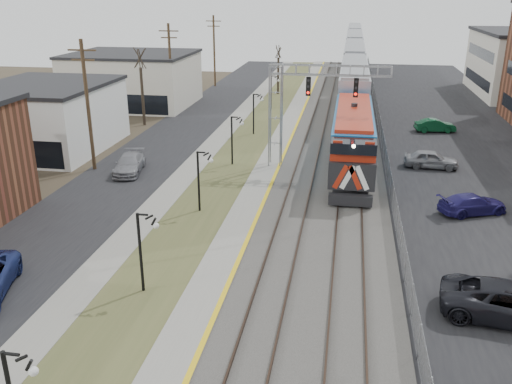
# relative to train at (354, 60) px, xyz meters

# --- Properties ---
(street_west) EXTENTS (7.00, 120.00, 0.04)m
(street_west) POSITION_rel_train_xyz_m (-17.00, -40.74, -2.92)
(street_west) COLOR black
(street_west) RESTS_ON ground
(sidewalk) EXTENTS (2.00, 120.00, 0.08)m
(sidewalk) POSITION_rel_train_xyz_m (-12.50, -40.74, -2.90)
(sidewalk) COLOR gray
(sidewalk) RESTS_ON ground
(grass_median) EXTENTS (4.00, 120.00, 0.06)m
(grass_median) POSITION_rel_train_xyz_m (-9.50, -40.74, -2.91)
(grass_median) COLOR #484F2A
(grass_median) RESTS_ON ground
(platform) EXTENTS (2.00, 120.00, 0.24)m
(platform) POSITION_rel_train_xyz_m (-6.50, -40.74, -2.82)
(platform) COLOR gray
(platform) RESTS_ON ground
(ballast_bed) EXTENTS (8.00, 120.00, 0.20)m
(ballast_bed) POSITION_rel_train_xyz_m (-1.50, -40.74, -2.84)
(ballast_bed) COLOR #595651
(ballast_bed) RESTS_ON ground
(parking_lot) EXTENTS (16.00, 120.00, 0.04)m
(parking_lot) POSITION_rel_train_xyz_m (10.50, -40.74, -2.92)
(parking_lot) COLOR black
(parking_lot) RESTS_ON ground
(platform_edge) EXTENTS (0.24, 120.00, 0.01)m
(platform_edge) POSITION_rel_train_xyz_m (-5.62, -40.74, -2.69)
(platform_edge) COLOR gold
(platform_edge) RESTS_ON platform
(track_near) EXTENTS (1.58, 120.00, 0.15)m
(track_near) POSITION_rel_train_xyz_m (-3.50, -40.74, -2.66)
(track_near) COLOR #2D2119
(track_near) RESTS_ON ballast_bed
(track_far) EXTENTS (1.58, 120.00, 0.15)m
(track_far) POSITION_rel_train_xyz_m (-0.00, -40.74, -2.66)
(track_far) COLOR #2D2119
(track_far) RESTS_ON ballast_bed
(train) EXTENTS (3.00, 108.65, 5.33)m
(train) POSITION_rel_train_xyz_m (0.00, 0.00, 0.00)
(train) COLOR #145EA4
(train) RESTS_ON ground
(signal_gantry) EXTENTS (9.00, 1.07, 8.15)m
(signal_gantry) POSITION_rel_train_xyz_m (-4.28, -47.74, 2.65)
(signal_gantry) COLOR gray
(signal_gantry) RESTS_ON ground
(lampposts) EXTENTS (0.14, 62.14, 4.00)m
(lampposts) POSITION_rel_train_xyz_m (-9.50, -57.45, -0.94)
(lampposts) COLOR black
(lampposts) RESTS_ON ground
(utility_poles) EXTENTS (0.28, 80.28, 10.00)m
(utility_poles) POSITION_rel_train_xyz_m (-20.00, -50.74, 2.06)
(utility_poles) COLOR #4C3823
(utility_poles) RESTS_ON ground
(fence) EXTENTS (0.04, 120.00, 1.60)m
(fence) POSITION_rel_train_xyz_m (2.70, -40.74, -2.14)
(fence) COLOR gray
(fence) RESTS_ON ground
(buildings_west) EXTENTS (14.00, 67.00, 7.00)m
(buildings_west) POSITION_rel_train_xyz_m (-26.50, -51.53, 0.07)
(buildings_west) COLOR beige
(buildings_west) RESTS_ON ground
(bare_trees) EXTENTS (12.30, 42.30, 5.95)m
(bare_trees) POSITION_rel_train_xyz_m (-18.16, -36.82, -0.24)
(bare_trees) COLOR #382D23
(bare_trees) RESTS_ON ground
(car_lot_c) EXTENTS (6.23, 3.65, 1.63)m
(car_lot_c) POSITION_rel_train_xyz_m (6.86, -67.32, -2.13)
(car_lot_c) COLOR black
(car_lot_c) RESTS_ON ground
(car_lot_d) EXTENTS (4.73, 3.40, 1.27)m
(car_lot_d) POSITION_rel_train_xyz_m (7.62, -55.23, -2.30)
(car_lot_d) COLOR navy
(car_lot_d) RESTS_ON ground
(car_lot_e) EXTENTS (4.28, 1.90, 1.43)m
(car_lot_e) POSITION_rel_train_xyz_m (6.26, -45.94, -2.22)
(car_lot_e) COLOR gray
(car_lot_e) RESTS_ON ground
(car_lot_f) EXTENTS (4.07, 1.89, 1.29)m
(car_lot_f) POSITION_rel_train_xyz_m (8.17, -33.80, -2.29)
(car_lot_f) COLOR #0D4324
(car_lot_f) RESTS_ON ground
(car_street_b) EXTENTS (2.78, 5.02, 1.38)m
(car_street_b) POSITION_rel_train_xyz_m (-16.93, -51.06, -2.25)
(car_street_b) COLOR gray
(car_street_b) RESTS_ON ground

